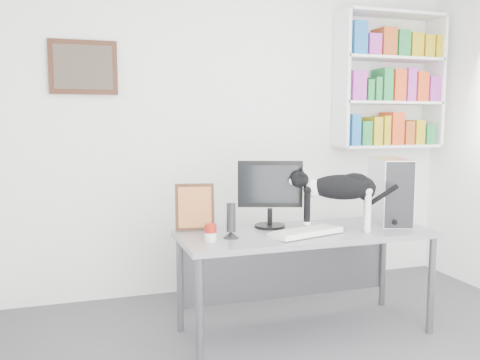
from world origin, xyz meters
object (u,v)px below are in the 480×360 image
(bookshelf, at_px, (390,81))
(soup_can, at_px, (211,233))
(desk, at_px, (305,282))
(monitor, at_px, (270,194))
(pc_tower, at_px, (389,191))
(speaker, at_px, (231,220))
(keyboard, at_px, (306,232))
(leaning_print, at_px, (195,206))
(cat, at_px, (339,201))

(bookshelf, height_order, soup_can, bookshelf)
(bookshelf, xyz_separation_m, desk, (-1.29, -0.97, -1.49))
(monitor, relative_size, pc_tower, 1.02)
(monitor, relative_size, speaker, 2.02)
(keyboard, distance_m, leaning_print, 0.78)
(pc_tower, xyz_separation_m, soup_can, (-1.42, -0.19, -0.18))
(cat, bearing_deg, soup_can, -153.74)
(bookshelf, bearing_deg, keyboard, -140.94)
(keyboard, xyz_separation_m, speaker, (-0.50, 0.07, 0.10))
(pc_tower, relative_size, cat, 0.72)
(soup_can, relative_size, cat, 0.17)
(leaning_print, height_order, cat, cat)
(pc_tower, relative_size, leaning_print, 1.43)
(monitor, xyz_separation_m, keyboard, (0.14, -0.30, -0.22))
(soup_can, bearing_deg, leaning_print, 92.81)
(speaker, bearing_deg, bookshelf, 45.79)
(pc_tower, distance_m, speaker, 1.29)
(speaker, bearing_deg, desk, 22.06)
(bookshelf, bearing_deg, soup_can, -151.70)
(bookshelf, bearing_deg, cat, -135.89)
(desk, xyz_separation_m, keyboard, (-0.06, -0.12, 0.38))
(bookshelf, bearing_deg, pc_tower, -122.64)
(speaker, height_order, leaning_print, leaning_print)
(leaning_print, relative_size, soup_can, 3.01)
(desk, relative_size, cat, 2.65)
(keyboard, height_order, pc_tower, pc_tower)
(desk, xyz_separation_m, speaker, (-0.55, -0.05, 0.49))
(speaker, xyz_separation_m, cat, (0.78, -0.01, 0.08))
(desk, distance_m, speaker, 0.74)
(keyboard, relative_size, pc_tower, 1.05)
(monitor, height_order, keyboard, monitor)
(monitor, xyz_separation_m, soup_can, (-0.51, -0.28, -0.19))
(bookshelf, distance_m, monitor, 1.90)
(desk, bearing_deg, leaning_print, 159.70)
(leaning_print, bearing_deg, keyboard, -19.03)
(monitor, xyz_separation_m, cat, (0.42, -0.24, -0.04))
(monitor, distance_m, cat, 0.48)
(pc_tower, xyz_separation_m, speaker, (-1.27, -0.14, -0.12))
(soup_can, bearing_deg, pc_tower, 7.47)
(monitor, bearing_deg, bookshelf, 46.55)
(keyboard, height_order, cat, cat)
(speaker, xyz_separation_m, leaning_print, (-0.17, 0.31, 0.05))
(speaker, relative_size, leaning_print, 0.72)
(desk, bearing_deg, speaker, -174.99)
(bookshelf, xyz_separation_m, soup_can, (-1.99, -1.07, -1.06))
(speaker, bearing_deg, soup_can, -145.00)
(leaning_print, bearing_deg, cat, -8.15)
(soup_can, bearing_deg, monitor, 28.96)
(leaning_print, xyz_separation_m, cat, (0.94, -0.32, 0.04))
(speaker, bearing_deg, cat, 16.10)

